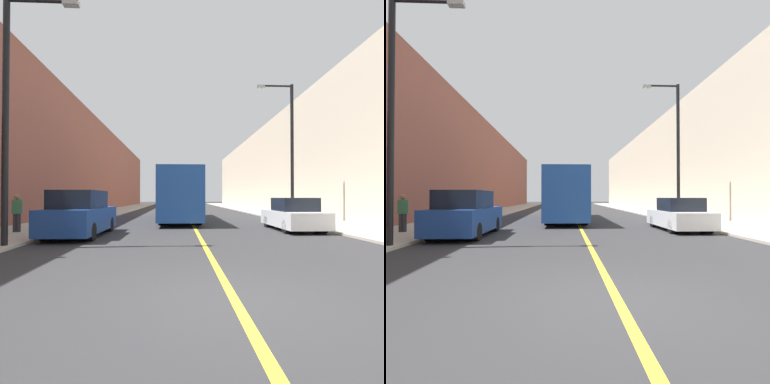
# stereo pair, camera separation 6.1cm
# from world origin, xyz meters

# --- Properties ---
(ground_plane) EXTENTS (200.00, 200.00, 0.00)m
(ground_plane) POSITION_xyz_m (0.00, 0.00, 0.00)
(ground_plane) COLOR #2D2D30
(sidewalk_left) EXTENTS (3.72, 72.00, 0.11)m
(sidewalk_left) POSITION_xyz_m (-7.83, 30.00, 0.05)
(sidewalk_left) COLOR #B2AA9E
(sidewalk_left) RESTS_ON ground
(sidewalk_right) EXTENTS (3.72, 72.00, 0.11)m
(sidewalk_right) POSITION_xyz_m (7.83, 30.00, 0.05)
(sidewalk_right) COLOR #B2AA9E
(sidewalk_right) RESTS_ON ground
(building_row_left) EXTENTS (4.00, 72.00, 10.32)m
(building_row_left) POSITION_xyz_m (-11.69, 30.00, 5.16)
(building_row_left) COLOR brown
(building_row_left) RESTS_ON ground
(building_row_right) EXTENTS (4.00, 72.00, 10.43)m
(building_row_right) POSITION_xyz_m (11.69, 30.00, 5.21)
(building_row_right) COLOR beige
(building_row_right) RESTS_ON ground
(road_center_line) EXTENTS (0.16, 72.00, 0.01)m
(road_center_line) POSITION_xyz_m (0.00, 30.00, 0.00)
(road_center_line) COLOR gold
(road_center_line) RESTS_ON ground
(bus) EXTENTS (2.50, 11.78, 3.26)m
(bus) POSITION_xyz_m (-0.74, 16.32, 1.74)
(bus) COLOR #1E4793
(bus) RESTS_ON ground
(parked_suv_left) EXTENTS (1.89, 4.84, 1.87)m
(parked_suv_left) POSITION_xyz_m (-4.87, 7.98, 0.87)
(parked_suv_left) COLOR navy
(parked_suv_left) RESTS_ON ground
(car_right_near) EXTENTS (1.89, 4.47, 1.57)m
(car_right_near) POSITION_xyz_m (4.73, 9.75, 0.70)
(car_right_near) COLOR silver
(car_right_near) RESTS_ON ground
(street_lamp_left) EXTENTS (2.34, 0.24, 7.81)m
(street_lamp_left) POSITION_xyz_m (-6.08, 5.02, 4.51)
(street_lamp_left) COLOR black
(street_lamp_left) RESTS_ON sidewalk_left
(street_lamp_right) EXTENTS (2.34, 0.24, 8.56)m
(street_lamp_right) POSITION_xyz_m (6.10, 13.78, 4.90)
(street_lamp_right) COLOR black
(street_lamp_right) RESTS_ON sidewalk_right
(pedestrian) EXTENTS (0.36, 0.23, 1.62)m
(pedestrian) POSITION_xyz_m (-7.80, 8.67, 0.94)
(pedestrian) COLOR #2D2D33
(pedestrian) RESTS_ON sidewalk_left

